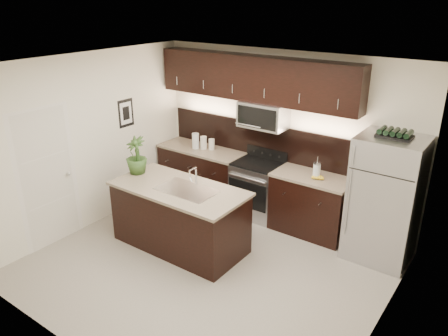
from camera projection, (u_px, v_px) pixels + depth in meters
The scene contains 12 objects.
ground at pixel (207, 266), 5.98m from camera, with size 4.50×4.50×0.00m, color gray.
room_walls at pixel (196, 149), 5.39m from camera, with size 4.52×4.02×2.71m.
counter_run at pixel (247, 186), 7.33m from camera, with size 3.51×0.65×0.94m.
upper_fixtures at pixel (256, 86), 6.80m from camera, with size 3.49×0.40×1.66m.
island at pixel (180, 217), 6.31m from camera, with size 1.96×0.96×0.94m.
sink_faucet at pixel (187, 189), 6.06m from camera, with size 0.84×0.50×0.28m.
refrigerator at pixel (385, 199), 5.90m from camera, with size 0.85×0.77×1.77m, color #B2B2B7.
wine_rack at pixel (395, 133), 5.56m from camera, with size 0.44×0.27×0.10m.
plant at pixel (136, 155), 6.53m from camera, with size 0.32×0.32×0.57m, color #2D4B1E.
canisters at pixel (202, 142), 7.62m from camera, with size 0.38×0.22×0.27m.
french_press at pixel (317, 170), 6.40m from camera, with size 0.11×0.11×0.33m.
bananas at pixel (314, 177), 6.42m from camera, with size 0.18×0.14×0.06m, color gold.
Camera 1 is at (3.14, -3.96, 3.48)m, focal length 35.00 mm.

